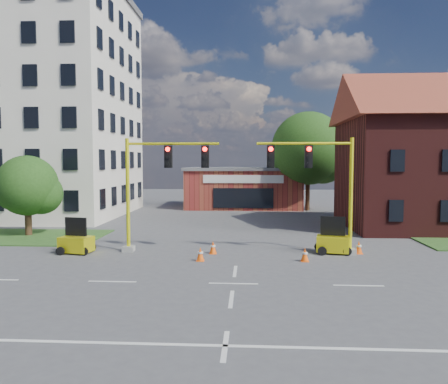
# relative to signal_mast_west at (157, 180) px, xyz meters

# --- Properties ---
(ground) EXTENTS (120.00, 120.00, 0.00)m
(ground) POSITION_rel_signal_mast_west_xyz_m (4.36, -6.00, -3.92)
(ground) COLOR #47474A
(ground) RESTS_ON ground
(lane_markings) EXTENTS (60.00, 36.00, 0.01)m
(lane_markings) POSITION_rel_signal_mast_west_xyz_m (4.36, -9.00, -3.91)
(lane_markings) COLOR silver
(lane_markings) RESTS_ON ground
(office_block) EXTENTS (18.40, 15.40, 20.60)m
(office_block) POSITION_rel_signal_mast_west_xyz_m (-15.64, 15.91, 6.39)
(office_block) COLOR silver
(office_block) RESTS_ON ground
(brick_shop) EXTENTS (12.40, 8.40, 4.30)m
(brick_shop) POSITION_rel_signal_mast_west_xyz_m (4.36, 23.99, -1.76)
(brick_shop) COLOR maroon
(brick_shop) RESTS_ON ground
(tree_large) EXTENTS (7.71, 7.34, 9.93)m
(tree_large) POSITION_rel_signal_mast_west_xyz_m (11.23, 21.08, 2.08)
(tree_large) COLOR #3D2716
(tree_large) RESTS_ON ground
(tree_nw_front) EXTENTS (4.17, 3.97, 5.35)m
(tree_nw_front) POSITION_rel_signal_mast_west_xyz_m (-9.44, 4.58, -0.70)
(tree_nw_front) COLOR #3D2716
(tree_nw_front) RESTS_ON ground
(signal_mast_west) EXTENTS (5.30, 0.60, 6.20)m
(signal_mast_west) POSITION_rel_signal_mast_west_xyz_m (0.00, 0.00, 0.00)
(signal_mast_west) COLOR gray
(signal_mast_west) RESTS_ON ground
(signal_mast_east) EXTENTS (5.30, 0.60, 6.20)m
(signal_mast_east) POSITION_rel_signal_mast_west_xyz_m (8.71, 0.00, 0.00)
(signal_mast_east) COLOR gray
(signal_mast_east) RESTS_ON ground
(trailer_west) EXTENTS (1.82, 1.40, 1.85)m
(trailer_west) POSITION_rel_signal_mast_west_xyz_m (-4.33, -0.62, -3.34)
(trailer_west) COLOR yellow
(trailer_west) RESTS_ON ground
(trailer_east) EXTENTS (1.86, 1.42, 1.90)m
(trailer_east) POSITION_rel_signal_mast_west_xyz_m (9.48, 0.19, -3.32)
(trailer_east) COLOR yellow
(trailer_east) RESTS_ON ground
(cone_a) EXTENTS (0.40, 0.40, 0.70)m
(cone_a) POSITION_rel_signal_mast_west_xyz_m (2.56, -2.06, -3.58)
(cone_a) COLOR #FF580D
(cone_a) RESTS_ON ground
(cone_b) EXTENTS (0.40, 0.40, 0.70)m
(cone_b) POSITION_rel_signal_mast_west_xyz_m (3.04, -0.32, -3.58)
(cone_b) COLOR #FF580D
(cone_b) RESTS_ON ground
(cone_c) EXTENTS (0.40, 0.40, 0.70)m
(cone_c) POSITION_rel_signal_mast_west_xyz_m (7.74, -1.86, -3.58)
(cone_c) COLOR #FF580D
(cone_c) RESTS_ON ground
(cone_d) EXTENTS (0.40, 0.40, 0.70)m
(cone_d) POSITION_rel_signal_mast_west_xyz_m (10.86, 0.14, -3.58)
(cone_d) COLOR #FF580D
(cone_d) RESTS_ON ground
(pickup_white) EXTENTS (5.39, 2.56, 1.48)m
(pickup_white) POSITION_rel_signal_mast_west_xyz_m (17.82, 8.45, -3.18)
(pickup_white) COLOR white
(pickup_white) RESTS_ON ground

